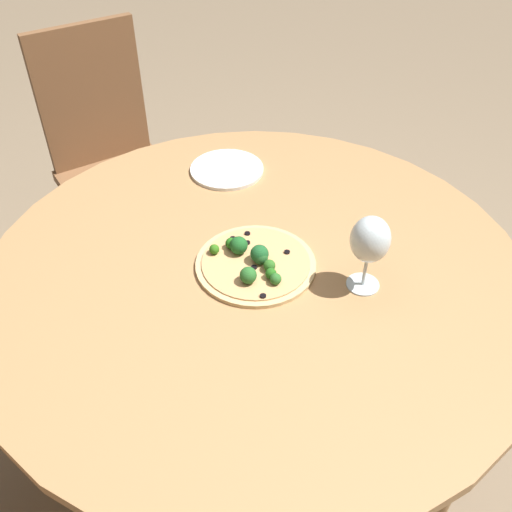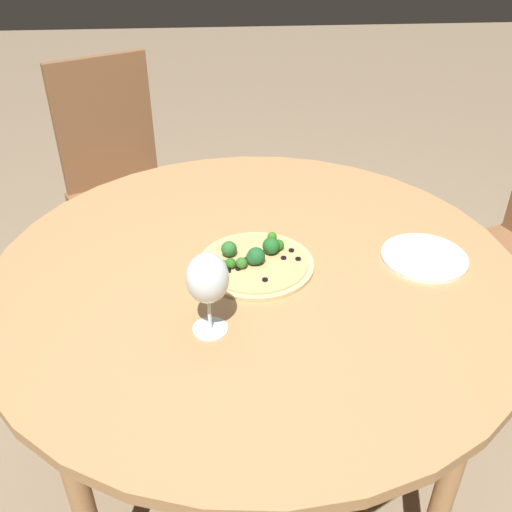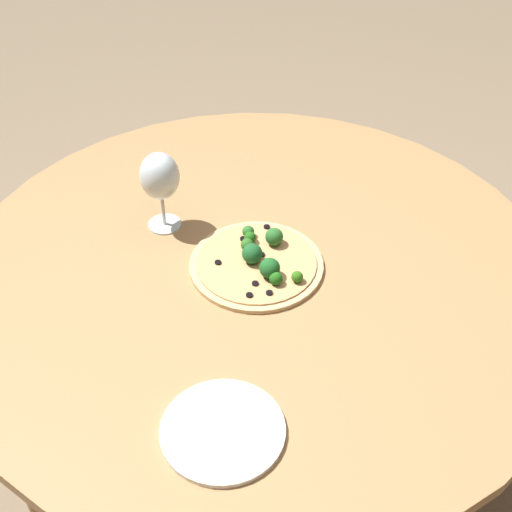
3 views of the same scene
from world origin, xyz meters
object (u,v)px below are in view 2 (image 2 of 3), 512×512
at_px(pizza, 255,261).
at_px(plate_near, 425,258).
at_px(chair_2, 122,182).
at_px(wine_glass, 208,280).

relative_size(pizza, plate_near, 1.34).
bearing_deg(chair_2, plate_near, -72.98).
xyz_separation_m(chair_2, plate_near, (0.88, -0.92, 0.22)).
bearing_deg(wine_glass, pizza, 63.98).
xyz_separation_m(pizza, wine_glass, (-0.11, -0.23, 0.12)).
distance_m(chair_2, wine_glass, 1.24).
bearing_deg(plate_near, chair_2, 133.79).
distance_m(chair_2, pizza, 1.05).
distance_m(pizza, plate_near, 0.42).
relative_size(pizza, wine_glass, 1.50).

